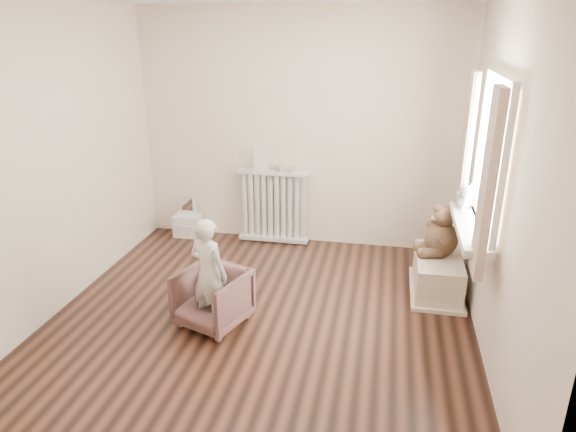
% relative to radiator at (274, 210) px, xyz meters
% --- Properties ---
extents(floor, '(3.60, 3.60, 0.01)m').
position_rel_radiator_xyz_m(floor, '(0.27, -1.68, -0.39)').
color(floor, black).
rests_on(floor, ground).
extents(back_wall, '(3.60, 0.02, 2.60)m').
position_rel_radiator_xyz_m(back_wall, '(0.27, 0.12, 0.91)').
color(back_wall, '#F1EACD').
rests_on(back_wall, ground).
extents(front_wall, '(3.60, 0.02, 2.60)m').
position_rel_radiator_xyz_m(front_wall, '(0.27, -3.48, 0.91)').
color(front_wall, '#F1EACD').
rests_on(front_wall, ground).
extents(left_wall, '(0.02, 3.60, 2.60)m').
position_rel_radiator_xyz_m(left_wall, '(-1.53, -1.68, 0.91)').
color(left_wall, '#F1EACD').
rests_on(left_wall, ground).
extents(right_wall, '(0.02, 3.60, 2.60)m').
position_rel_radiator_xyz_m(right_wall, '(2.07, -1.68, 0.91)').
color(right_wall, '#F1EACD').
rests_on(right_wall, ground).
extents(window, '(0.03, 0.90, 1.10)m').
position_rel_radiator_xyz_m(window, '(2.03, -1.38, 1.06)').
color(window, white).
rests_on(window, right_wall).
extents(window_sill, '(0.22, 1.10, 0.06)m').
position_rel_radiator_xyz_m(window_sill, '(1.94, -1.38, 0.48)').
color(window_sill, silver).
rests_on(window_sill, right_wall).
extents(curtain_left, '(0.06, 0.26, 1.30)m').
position_rel_radiator_xyz_m(curtain_left, '(1.92, -1.95, 1.00)').
color(curtain_left, '#C4AA91').
rests_on(curtain_left, right_wall).
extents(curtain_right, '(0.06, 0.26, 1.30)m').
position_rel_radiator_xyz_m(curtain_right, '(1.92, -0.81, 1.00)').
color(curtain_right, '#C4AA91').
rests_on(curtain_right, right_wall).
extents(radiator, '(0.81, 0.15, 0.85)m').
position_rel_radiator_xyz_m(radiator, '(0.00, 0.00, 0.00)').
color(radiator, silver).
rests_on(radiator, floor).
extents(paper_doll, '(0.17, 0.01, 0.28)m').
position_rel_radiator_xyz_m(paper_doll, '(-0.14, 0.00, 0.60)').
color(paper_doll, beige).
rests_on(paper_doll, radiator).
extents(tin_a, '(0.10, 0.10, 0.06)m').
position_rel_radiator_xyz_m(tin_a, '(0.08, 0.00, 0.49)').
color(tin_a, '#A59E8C').
rests_on(tin_a, radiator).
extents(tin_b, '(0.09, 0.09, 0.05)m').
position_rel_radiator_xyz_m(tin_b, '(0.20, 0.00, 0.49)').
color(tin_b, '#A59E8C').
rests_on(tin_b, radiator).
extents(toy_vanity, '(0.30, 0.22, 0.48)m').
position_rel_radiator_xyz_m(toy_vanity, '(-1.06, -0.03, -0.11)').
color(toy_vanity, silver).
rests_on(toy_vanity, floor).
extents(armchair, '(0.67, 0.68, 0.49)m').
position_rel_radiator_xyz_m(armchair, '(-0.11, -1.82, -0.15)').
color(armchair, brown).
rests_on(armchair, floor).
extents(child, '(0.41, 0.33, 0.96)m').
position_rel_radiator_xyz_m(child, '(-0.11, -1.87, 0.11)').
color(child, beige).
rests_on(child, armchair).
extents(toy_bench, '(0.41, 0.78, 0.37)m').
position_rel_radiator_xyz_m(toy_bench, '(1.79, -0.88, -0.19)').
color(toy_bench, beige).
rests_on(toy_bench, floor).
extents(teddy_bear, '(0.45, 0.38, 0.48)m').
position_rel_radiator_xyz_m(teddy_bear, '(1.79, -0.82, 0.28)').
color(teddy_bear, '#3B2719').
rests_on(teddy_bear, toy_bench).
extents(plush_cat, '(0.23, 0.31, 0.23)m').
position_rel_radiator_xyz_m(plush_cat, '(1.93, -0.98, 0.61)').
color(plush_cat, slate).
rests_on(plush_cat, window_sill).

